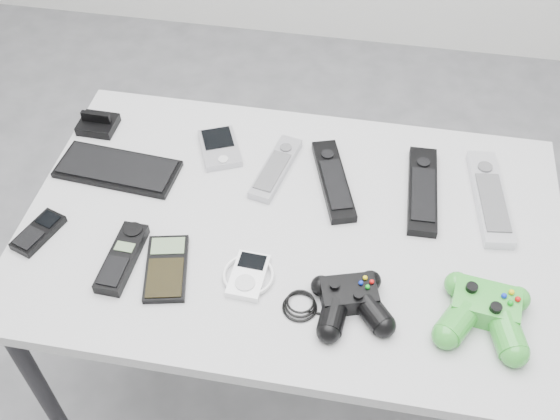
% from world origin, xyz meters
% --- Properties ---
extents(floor, '(3.50, 3.50, 0.00)m').
position_xyz_m(floor, '(0.00, 0.00, 0.00)').
color(floor, '#5E5E63').
rests_on(floor, ground).
extents(desk, '(1.04, 0.67, 0.70)m').
position_xyz_m(desk, '(0.03, 0.04, 0.64)').
color(desk, '#ACADAF').
rests_on(desk, floor).
extents(pda_keyboard, '(0.26, 0.13, 0.02)m').
position_xyz_m(pda_keyboard, '(-0.35, 0.12, 0.70)').
color(pda_keyboard, black).
rests_on(pda_keyboard, desk).
extents(dock_bracket, '(0.08, 0.07, 0.04)m').
position_xyz_m(dock_bracket, '(-0.44, 0.24, 0.72)').
color(dock_bracket, black).
rests_on(dock_bracket, desk).
extents(pda, '(0.12, 0.14, 0.02)m').
position_xyz_m(pda, '(-0.15, 0.22, 0.71)').
color(pda, '#A1A1A8').
rests_on(pda, desk).
extents(remote_silver_a, '(0.08, 0.19, 0.02)m').
position_xyz_m(remote_silver_a, '(-0.02, 0.18, 0.71)').
color(remote_silver_a, '#A1A1A8').
rests_on(remote_silver_a, desk).
extents(remote_black_a, '(0.12, 0.23, 0.02)m').
position_xyz_m(remote_black_a, '(0.10, 0.16, 0.71)').
color(remote_black_a, black).
rests_on(remote_black_a, desk).
extents(remote_black_b, '(0.06, 0.24, 0.02)m').
position_xyz_m(remote_black_b, '(0.28, 0.17, 0.71)').
color(remote_black_b, black).
rests_on(remote_black_b, desk).
extents(remote_silver_b, '(0.09, 0.25, 0.03)m').
position_xyz_m(remote_silver_b, '(0.41, 0.17, 0.71)').
color(remote_silver_b, silver).
rests_on(remote_silver_b, desk).
extents(mobile_phone, '(0.08, 0.12, 0.02)m').
position_xyz_m(mobile_phone, '(-0.44, -0.07, 0.71)').
color(mobile_phone, black).
rests_on(mobile_phone, desk).
extents(cordless_handset, '(0.05, 0.16, 0.02)m').
position_xyz_m(cordless_handset, '(-0.26, -0.10, 0.71)').
color(cordless_handset, black).
rests_on(cordless_handset, desk).
extents(calculator, '(0.10, 0.16, 0.01)m').
position_xyz_m(calculator, '(-0.17, -0.11, 0.70)').
color(calculator, black).
rests_on(calculator, desk).
extents(mp3_player, '(0.10, 0.10, 0.02)m').
position_xyz_m(mp3_player, '(-0.02, -0.10, 0.71)').
color(mp3_player, white).
rests_on(mp3_player, desk).
extents(controller_black, '(0.26, 0.21, 0.05)m').
position_xyz_m(controller_black, '(0.16, -0.13, 0.72)').
color(controller_black, black).
rests_on(controller_black, desk).
extents(controller_green, '(0.18, 0.19, 0.05)m').
position_xyz_m(controller_green, '(0.39, -0.11, 0.72)').
color(controller_green, '#288424').
rests_on(controller_green, desk).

